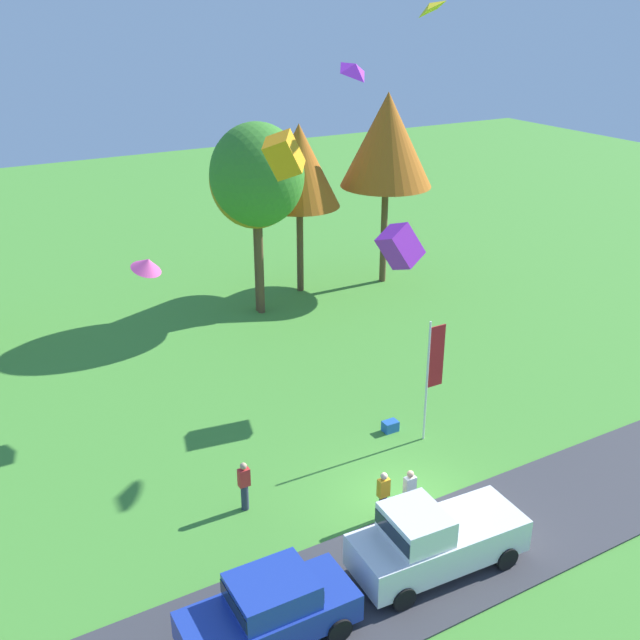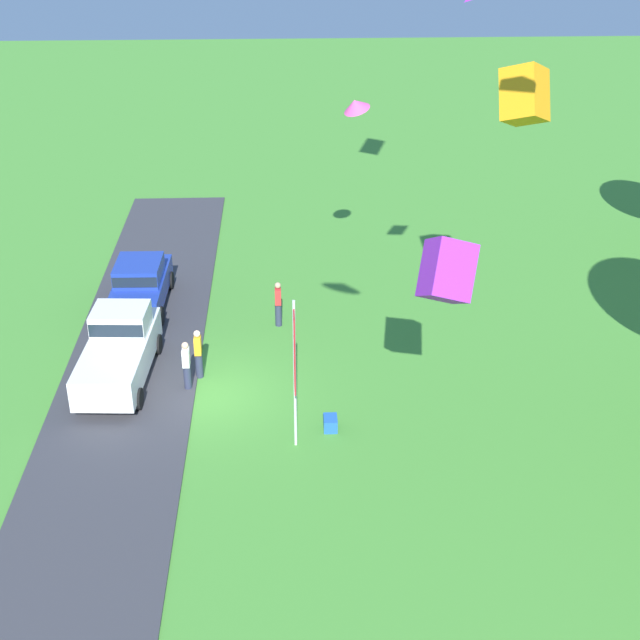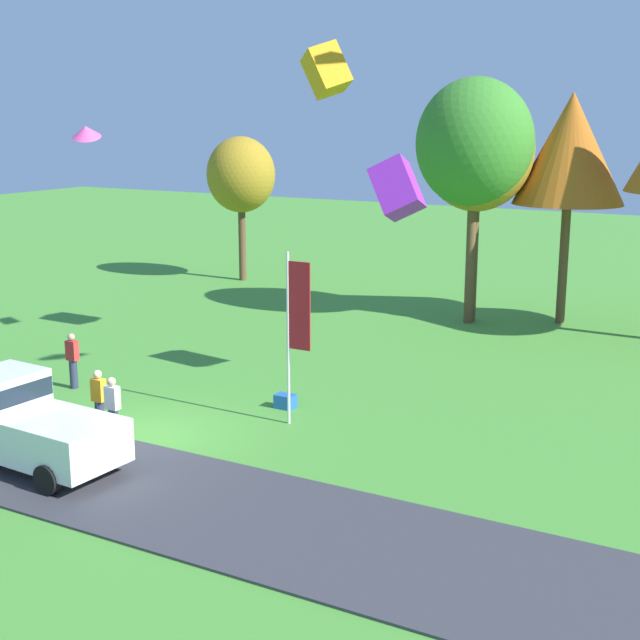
# 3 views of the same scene
# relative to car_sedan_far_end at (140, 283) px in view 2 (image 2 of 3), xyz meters

# --- Properties ---
(ground_plane) EXTENTS (120.00, 120.00, 0.00)m
(ground_plane) POSITION_rel_car_sedan_far_end_xyz_m (6.24, 2.93, -1.04)
(ground_plane) COLOR #478E33
(pavement_strip) EXTENTS (36.00, 4.40, 0.06)m
(pavement_strip) POSITION_rel_car_sedan_far_end_xyz_m (6.24, 0.26, -1.01)
(pavement_strip) COLOR #38383D
(pavement_strip) RESTS_ON ground
(car_sedan_far_end) EXTENTS (4.43, 2.01, 1.84)m
(car_sedan_far_end) POSITION_rel_car_sedan_far_end_xyz_m (0.00, 0.00, 0.00)
(car_sedan_far_end) COLOR #1E389E
(car_sedan_far_end) RESTS_ON ground
(car_pickup_by_flagpole) EXTENTS (5.10, 2.27, 2.14)m
(car_pickup_by_flagpole) POSITION_rel_car_sedan_far_end_xyz_m (5.01, 0.00, 0.07)
(car_pickup_by_flagpole) COLOR white
(car_pickup_by_flagpole) RESTS_ON ground
(person_beside_suv) EXTENTS (0.36, 0.24, 1.71)m
(person_beside_suv) POSITION_rel_car_sedan_far_end_xyz_m (1.63, 5.10, -0.16)
(person_beside_suv) COLOR #2D334C
(person_beside_suv) RESTS_ON ground
(person_on_lawn) EXTENTS (0.36, 0.24, 1.71)m
(person_on_lawn) POSITION_rel_car_sedan_far_end_xyz_m (5.84, 2.21, -0.16)
(person_on_lawn) COLOR #2D334C
(person_on_lawn) RESTS_ON ground
(person_watching_sky) EXTENTS (0.36, 0.24, 1.71)m
(person_watching_sky) POSITION_rel_car_sedan_far_end_xyz_m (5.09, 2.53, -0.16)
(person_watching_sky) COLOR #2D334C
(person_watching_sky) RESTS_ON ground
(flag_banner) EXTENTS (0.71, 0.08, 4.67)m
(flag_banner) POSITION_rel_car_sedan_far_end_xyz_m (9.20, 5.59, 1.91)
(flag_banner) COLOR silver
(flag_banner) RESTS_ON ground
(cooler_box) EXTENTS (0.56, 0.40, 0.40)m
(cooler_box) POSITION_rel_car_sedan_far_end_xyz_m (8.22, 6.63, -0.84)
(cooler_box) COLOR blue
(cooler_box) RESTS_ON ground
(kite_box_low_drifter) EXTENTS (1.74, 1.53, 2.00)m
(kite_box_low_drifter) POSITION_rel_car_sedan_far_end_xyz_m (10.31, 9.36, 5.03)
(kite_box_low_drifter) COLOR purple
(kite_box_mid_center) EXTENTS (1.89, 1.41, 1.89)m
(kite_box_mid_center) POSITION_rel_car_sedan_far_end_xyz_m (6.67, 11.82, 8.44)
(kite_box_mid_center) COLOR orange
(kite_delta_over_trees) EXTENTS (1.30, 1.32, 0.67)m
(kite_delta_over_trees) POSITION_rel_car_sedan_far_end_xyz_m (0.06, 7.88, 6.54)
(kite_delta_over_trees) COLOR #EA4C9E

